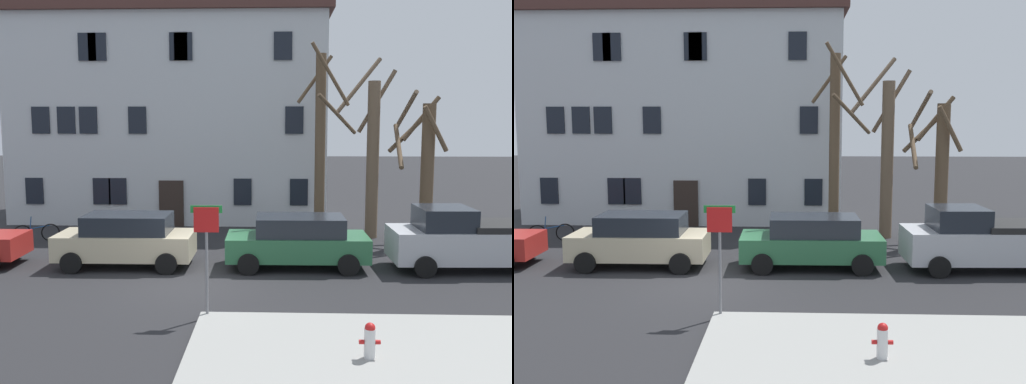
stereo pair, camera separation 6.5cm
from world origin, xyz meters
TOP-DOWN VIEW (x-y plane):
  - ground_plane at (0.00, 0.00)m, footprint 120.00×120.00m
  - sidewalk_slab at (4.77, -6.15)m, footprint 8.05×6.88m
  - building_main at (-2.51, 12.38)m, footprint 15.17×7.18m
  - tree_bare_near at (4.30, 5.95)m, footprint 2.31×2.32m
  - tree_bare_mid at (6.53, 7.01)m, footprint 2.99×2.81m
  - tree_bare_far at (8.39, 6.14)m, footprint 2.19×2.58m
  - car_beige_wagon at (-2.32, 1.95)m, footprint 4.43×2.09m
  - car_green_wagon at (3.30, 2.02)m, footprint 4.59×2.15m
  - pickup_truck_silver at (8.84, 1.98)m, footprint 5.26×2.32m
  - fire_hydrant at (4.45, -5.28)m, footprint 0.42×0.22m
  - street_sign_pole at (0.93, -2.84)m, footprint 0.76×0.07m
  - bicycle_leaning at (-6.90, 5.52)m, footprint 1.68×0.58m

SIDE VIEW (x-z plane):
  - ground_plane at x=0.00m, z-range 0.00..0.00m
  - sidewalk_slab at x=4.77m, z-range 0.00..0.12m
  - bicycle_leaning at x=-6.90m, z-range -0.15..0.88m
  - fire_hydrant at x=4.45m, z-range 0.13..0.86m
  - car_green_wagon at x=3.30m, z-range 0.04..1.75m
  - car_beige_wagon at x=-2.32m, z-range 0.04..1.78m
  - pickup_truck_silver at x=8.84m, z-range -0.03..2.00m
  - street_sign_pole at x=0.93m, z-range 0.56..3.33m
  - tree_bare_far at x=8.39m, z-range 0.12..5.89m
  - tree_bare_mid at x=6.53m, z-range -0.17..7.26m
  - tree_bare_near at x=4.30m, z-range 0.10..7.74m
  - building_main at x=-2.51m, z-range 0.07..11.14m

